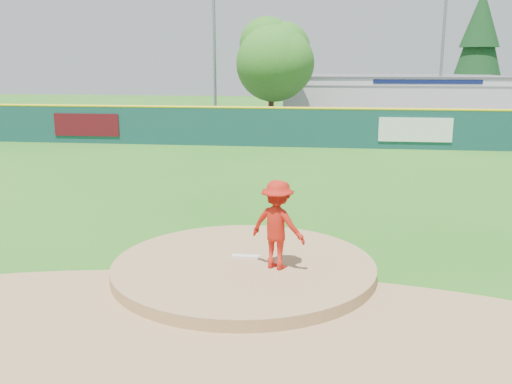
# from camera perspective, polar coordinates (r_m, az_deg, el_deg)

# --- Properties ---
(ground) EXTENTS (120.00, 120.00, 0.00)m
(ground) POSITION_cam_1_polar(r_m,az_deg,el_deg) (12.14, -1.22, -8.12)
(ground) COLOR #286B19
(ground) RESTS_ON ground
(pitchers_mound) EXTENTS (5.50, 5.50, 0.50)m
(pitchers_mound) POSITION_cam_1_polar(r_m,az_deg,el_deg) (12.14, -1.22, -8.12)
(pitchers_mound) COLOR #9E774C
(pitchers_mound) RESTS_ON ground
(pitching_rubber) EXTENTS (0.60, 0.15, 0.04)m
(pitching_rubber) POSITION_cam_1_polar(r_m,az_deg,el_deg) (12.33, -1.02, -6.45)
(pitching_rubber) COLOR white
(pitching_rubber) RESTS_ON pitchers_mound
(infield_dirt_arc) EXTENTS (15.40, 15.40, 0.01)m
(infield_dirt_arc) POSITION_cam_1_polar(r_m,az_deg,el_deg) (9.44, -4.01, -14.61)
(infield_dirt_arc) COLOR #9E774C
(infield_dirt_arc) RESTS_ON ground
(parking_lot) EXTENTS (44.00, 16.00, 0.02)m
(parking_lot) POSITION_cam_1_polar(r_m,az_deg,el_deg) (38.48, 4.79, 6.48)
(parking_lot) COLOR #38383A
(parking_lot) RESTS_ON ground
(pitcher) EXTENTS (1.35, 1.09, 1.82)m
(pitcher) POSITION_cam_1_polar(r_m,az_deg,el_deg) (11.47, 2.17, -3.29)
(pitcher) COLOR #B61A0F
(pitcher) RESTS_ON pitchers_mound
(van) EXTENTS (5.06, 3.77, 1.28)m
(van) POSITION_cam_1_polar(r_m,az_deg,el_deg) (33.17, 7.09, 6.51)
(van) COLOR silver
(van) RESTS_ON parking_lot
(pool_building_grp) EXTENTS (15.20, 8.20, 3.31)m
(pool_building_grp) POSITION_cam_1_polar(r_m,az_deg,el_deg) (43.49, 13.17, 9.13)
(pool_building_grp) COLOR silver
(pool_building_grp) RESTS_ON ground
(fence_banners) EXTENTS (20.78, 0.04, 1.20)m
(fence_banners) POSITION_cam_1_polar(r_m,az_deg,el_deg) (29.63, -1.12, 6.49)
(fence_banners) COLOR #530B13
(fence_banners) RESTS_ON ground
(playground_slide) EXTENTS (1.00, 2.83, 1.56)m
(playground_slide) POSITION_cam_1_polar(r_m,az_deg,el_deg) (37.97, -13.96, 7.24)
(playground_slide) COLOR blue
(playground_slide) RESTS_ON ground
(outfield_fence) EXTENTS (40.00, 0.14, 2.07)m
(outfield_fence) POSITION_cam_1_polar(r_m,az_deg,el_deg) (29.43, 4.01, 6.60)
(outfield_fence) COLOR #133E3E
(outfield_fence) RESTS_ON ground
(deciduous_tree) EXTENTS (5.60, 5.60, 7.36)m
(deciduous_tree) POSITION_cam_1_polar(r_m,az_deg,el_deg) (36.38, 1.55, 13.32)
(deciduous_tree) COLOR #382314
(deciduous_tree) RESTS_ON ground
(conifer_tree) EXTENTS (4.40, 4.40, 9.50)m
(conifer_tree) POSITION_cam_1_polar(r_m,az_deg,el_deg) (48.54, 21.43, 13.55)
(conifer_tree) COLOR #382314
(conifer_tree) RESTS_ON ground
(light_pole_left) EXTENTS (1.75, 0.25, 11.00)m
(light_pole_left) POSITION_cam_1_polar(r_m,az_deg,el_deg) (39.00, -4.20, 15.47)
(light_pole_left) COLOR gray
(light_pole_left) RESTS_ON ground
(light_pole_right) EXTENTS (1.75, 0.25, 10.00)m
(light_pole_right) POSITION_cam_1_polar(r_m,az_deg,el_deg) (40.87, 18.19, 14.05)
(light_pole_right) COLOR gray
(light_pole_right) RESTS_ON ground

